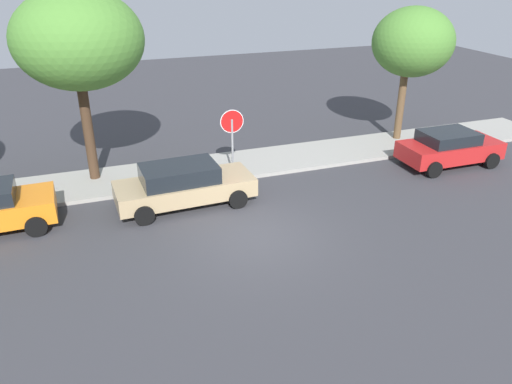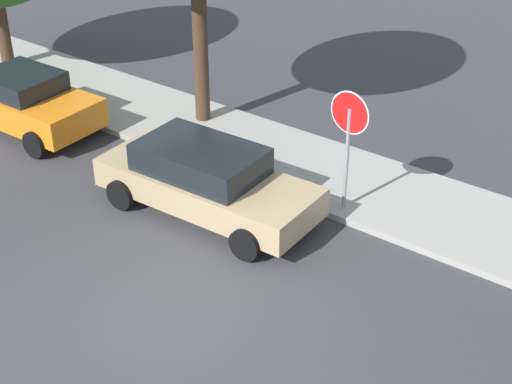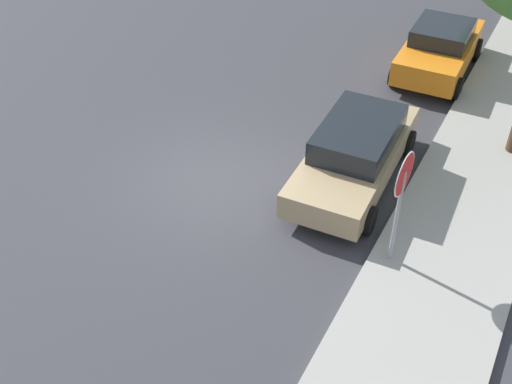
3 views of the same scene
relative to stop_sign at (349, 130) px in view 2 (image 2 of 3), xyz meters
name	(u,v)px [view 2 (image 2 of 3)]	position (x,y,z in m)	size (l,w,h in m)	color
ground_plane	(170,312)	(-0.68, -4.47, -1.86)	(60.00, 60.00, 0.00)	#38383D
sidewalk_curb	(341,180)	(-0.68, 1.00, -1.79)	(32.00, 2.76, 0.14)	#9E9B93
stop_sign	(349,130)	(0.00, 0.00, 0.00)	(0.87, 0.08, 2.67)	gray
parked_car_tan	(206,179)	(-2.24, -1.65, -1.10)	(4.65, 2.13, 1.46)	tan
parked_car_orange	(24,101)	(-8.24, -1.36, -1.12)	(3.95, 2.05, 1.45)	orange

